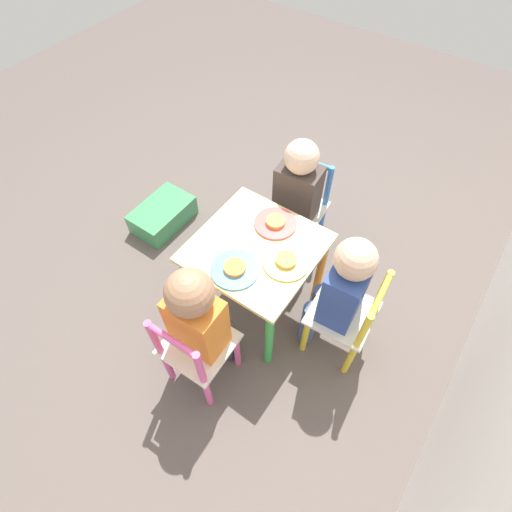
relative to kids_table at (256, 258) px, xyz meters
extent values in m
plane|color=#5B514C|center=(0.00, 0.00, -0.38)|extent=(6.00, 6.00, 0.00)
cube|color=beige|center=(0.00, 0.00, 0.07)|extent=(0.50, 0.50, 0.02)
cylinder|color=#8E51BC|center=(-0.22, -0.22, -0.16)|extent=(0.04, 0.04, 0.44)
cylinder|color=teal|center=(0.22, -0.22, -0.16)|extent=(0.04, 0.04, 0.44)
cylinder|color=orange|center=(-0.22, 0.22, -0.16)|extent=(0.04, 0.04, 0.44)
cylinder|color=green|center=(0.22, 0.22, -0.16)|extent=(0.04, 0.04, 0.44)
cube|color=silver|center=(0.42, 0.01, -0.10)|extent=(0.27, 0.27, 0.02)
cylinder|color=#E5599E|center=(0.31, 0.12, -0.24)|extent=(0.03, 0.03, 0.27)
cylinder|color=#E5599E|center=(0.32, -0.09, -0.24)|extent=(0.03, 0.03, 0.27)
cylinder|color=#E5599E|center=(0.52, 0.12, -0.24)|extent=(0.03, 0.03, 0.27)
cylinder|color=#E5599E|center=(0.53, -0.09, -0.24)|extent=(0.03, 0.03, 0.27)
cylinder|color=#E5599E|center=(0.52, 0.12, 0.02)|extent=(0.03, 0.03, 0.25)
cylinder|color=#E5599E|center=(0.53, -0.09, 0.02)|extent=(0.03, 0.03, 0.25)
cylinder|color=#E5599E|center=(0.53, 0.02, 0.14)|extent=(0.03, 0.21, 0.02)
cube|color=silver|center=(-0.42, -0.04, -0.10)|extent=(0.28, 0.28, 0.02)
cylinder|color=#387AD1|center=(-0.30, -0.14, -0.24)|extent=(0.03, 0.03, 0.27)
cylinder|color=#387AD1|center=(-0.32, 0.08, -0.24)|extent=(0.03, 0.03, 0.27)
cylinder|color=#387AD1|center=(-0.52, -0.15, -0.24)|extent=(0.03, 0.03, 0.27)
cylinder|color=#387AD1|center=(-0.54, 0.06, -0.24)|extent=(0.03, 0.03, 0.27)
cylinder|color=#387AD1|center=(-0.52, -0.15, 0.02)|extent=(0.03, 0.03, 0.25)
cylinder|color=#387AD1|center=(-0.54, 0.06, 0.02)|extent=(0.03, 0.03, 0.25)
cylinder|color=#387AD1|center=(-0.53, -0.05, 0.14)|extent=(0.04, 0.21, 0.02)
cube|color=silver|center=(-0.03, 0.42, -0.10)|extent=(0.28, 0.28, 0.02)
cylinder|color=yellow|center=(-0.13, 0.31, -0.24)|extent=(0.03, 0.03, 0.27)
cylinder|color=yellow|center=(0.08, 0.32, -0.24)|extent=(0.03, 0.03, 0.27)
cylinder|color=yellow|center=(-0.15, 0.52, -0.24)|extent=(0.03, 0.03, 0.27)
cylinder|color=yellow|center=(0.07, 0.53, -0.24)|extent=(0.03, 0.03, 0.27)
cylinder|color=yellow|center=(-0.15, 0.52, 0.02)|extent=(0.03, 0.03, 0.25)
cylinder|color=yellow|center=(0.07, 0.53, 0.02)|extent=(0.03, 0.03, 0.25)
cylinder|color=yellow|center=(-0.04, 0.53, 0.14)|extent=(0.21, 0.04, 0.02)
cylinder|color=#38383D|center=(0.30, 0.06, -0.24)|extent=(0.07, 0.07, 0.29)
cylinder|color=#38383D|center=(0.30, -0.04, -0.24)|extent=(0.07, 0.07, 0.29)
cube|color=orange|center=(0.40, 0.01, 0.05)|extent=(0.15, 0.20, 0.29)
sphere|color=#A37556|center=(0.40, 0.01, 0.27)|extent=(0.17, 0.17, 0.17)
cylinder|color=#4C608E|center=(-0.30, -0.08, -0.24)|extent=(0.07, 0.07, 0.29)
cylinder|color=#4C608E|center=(-0.31, 0.02, -0.24)|extent=(0.07, 0.07, 0.29)
cube|color=#423833|center=(-0.40, -0.04, 0.05)|extent=(0.16, 0.21, 0.28)
sphere|color=beige|center=(-0.40, -0.04, 0.26)|extent=(0.16, 0.16, 0.16)
cylinder|color=#4C608E|center=(-0.07, 0.30, -0.24)|extent=(0.07, 0.07, 0.29)
cylinder|color=#4C608E|center=(0.03, 0.30, -0.24)|extent=(0.07, 0.07, 0.29)
cube|color=#2D478E|center=(-0.03, 0.40, 0.06)|extent=(0.21, 0.15, 0.30)
sphere|color=#DBB293|center=(-0.03, 0.40, 0.27)|extent=(0.16, 0.16, 0.16)
cylinder|color=#4C9EE0|center=(0.15, 0.00, 0.09)|extent=(0.19, 0.19, 0.01)
cylinder|color=#D6843D|center=(0.15, 0.00, 0.10)|extent=(0.09, 0.09, 0.02)
cylinder|color=#E54C47|center=(-0.15, 0.00, 0.09)|extent=(0.18, 0.18, 0.01)
cylinder|color=gold|center=(-0.15, 0.00, 0.10)|extent=(0.08, 0.08, 0.02)
cylinder|color=#EADB66|center=(0.00, 0.15, 0.09)|extent=(0.19, 0.19, 0.01)
cylinder|color=gold|center=(0.00, 0.15, 0.10)|extent=(0.09, 0.09, 0.02)
cube|color=#3D8E56|center=(-0.13, -0.74, -0.32)|extent=(0.35, 0.23, 0.13)
camera|label=1|loc=(0.83, 0.58, 1.39)|focal=28.00mm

